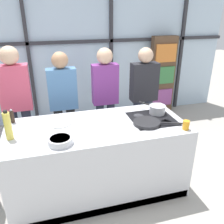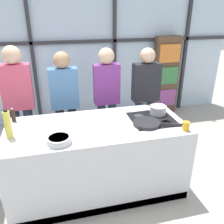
% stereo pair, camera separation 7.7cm
% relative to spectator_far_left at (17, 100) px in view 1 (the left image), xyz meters
% --- Properties ---
extents(ground_plane, '(18.00, 18.00, 0.00)m').
position_rel_spectator_far_left_xyz_m(ground_plane, '(0.92, -0.84, -0.98)').
color(ground_plane, '#ADA89E').
extents(back_window_wall, '(6.40, 0.10, 2.80)m').
position_rel_spectator_far_left_xyz_m(back_window_wall, '(0.92, 1.38, 0.42)').
color(back_window_wall, silver).
rests_on(back_window_wall, ground_plane).
extents(bookshelf, '(0.52, 0.19, 1.61)m').
position_rel_spectator_far_left_xyz_m(bookshelf, '(2.76, 1.20, -0.17)').
color(bookshelf, brown).
rests_on(bookshelf, ground_plane).
extents(demo_island, '(2.04, 0.91, 0.89)m').
position_rel_spectator_far_left_xyz_m(demo_island, '(0.92, -0.84, -0.54)').
color(demo_island, silver).
rests_on(demo_island, ground_plane).
extents(spectator_far_left, '(0.39, 0.24, 1.69)m').
position_rel_spectator_far_left_xyz_m(spectator_far_left, '(0.00, 0.00, 0.00)').
color(spectator_far_left, '#232838').
rests_on(spectator_far_left, ground_plane).
extents(spectator_center_left, '(0.40, 0.22, 1.59)m').
position_rel_spectator_far_left_xyz_m(spectator_center_left, '(0.61, -0.00, -0.07)').
color(spectator_center_left, black).
rests_on(spectator_center_left, ground_plane).
extents(spectator_center_right, '(0.37, 0.23, 1.62)m').
position_rel_spectator_far_left_xyz_m(spectator_center_right, '(1.22, -0.00, -0.04)').
color(spectator_center_right, '#232838').
rests_on(spectator_center_right, ground_plane).
extents(spectator_far_right, '(0.41, 0.22, 1.60)m').
position_rel_spectator_far_left_xyz_m(spectator_far_right, '(1.83, 0.00, -0.07)').
color(spectator_far_right, '#232838').
rests_on(spectator_far_right, ground_plane).
extents(frying_pan, '(0.53, 0.31, 0.04)m').
position_rel_spectator_far_left_xyz_m(frying_pan, '(1.48, -0.97, -0.07)').
color(frying_pan, '#232326').
rests_on(frying_pan, demo_island).
extents(saucepan, '(0.27, 0.34, 0.11)m').
position_rel_spectator_far_left_xyz_m(saucepan, '(1.72, -0.71, -0.04)').
color(saucepan, silver).
rests_on(saucepan, demo_island).
extents(white_plate, '(0.26, 0.26, 0.01)m').
position_rel_spectator_far_left_xyz_m(white_plate, '(0.51, -0.68, -0.09)').
color(white_plate, white).
rests_on(white_plate, demo_island).
extents(mixing_bowl, '(0.24, 0.24, 0.07)m').
position_rel_spectator_far_left_xyz_m(mixing_bowl, '(0.48, -1.14, -0.06)').
color(mixing_bowl, silver).
rests_on(mixing_bowl, demo_island).
extents(oil_bottle, '(0.07, 0.07, 0.31)m').
position_rel_spectator_far_left_xyz_m(oil_bottle, '(-0.00, -0.90, 0.05)').
color(oil_bottle, '#E0CC4C').
rests_on(oil_bottle, demo_island).
extents(pepper_grinder, '(0.05, 0.05, 0.17)m').
position_rel_spectator_far_left_xyz_m(pepper_grinder, '(-0.01, -0.51, -0.02)').
color(pepper_grinder, '#332319').
rests_on(pepper_grinder, demo_island).
extents(juice_glass_near, '(0.07, 0.07, 0.10)m').
position_rel_spectator_far_left_xyz_m(juice_glass_near, '(1.84, -1.20, -0.04)').
color(juice_glass_near, orange).
rests_on(juice_glass_near, demo_island).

